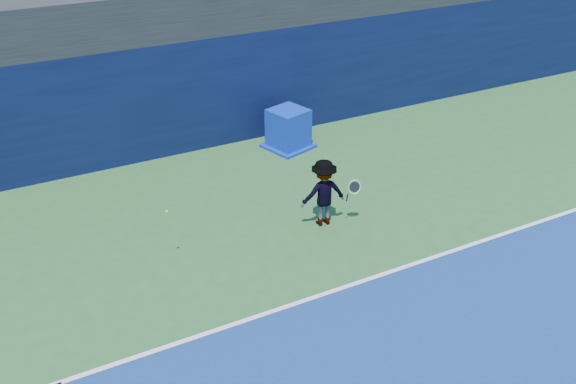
# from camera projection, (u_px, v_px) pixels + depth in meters

# --- Properties ---
(baseline) EXTENTS (24.00, 0.10, 0.01)m
(baseline) POSITION_uv_depth(u_px,v_px,m) (333.00, 291.00, 12.01)
(baseline) COLOR white
(baseline) RESTS_ON ground
(stadium_band) EXTENTS (36.00, 3.00, 1.20)m
(stadium_band) POSITION_uv_depth(u_px,v_px,m) (170.00, 4.00, 16.85)
(stadium_band) COLOR black
(stadium_band) RESTS_ON back_wall_assembly
(back_wall_assembly) EXTENTS (36.00, 1.03, 3.00)m
(back_wall_assembly) POSITION_uv_depth(u_px,v_px,m) (189.00, 92.00, 17.10)
(back_wall_assembly) COLOR #091134
(back_wall_assembly) RESTS_ON ground
(equipment_cart) EXTENTS (1.41, 1.41, 1.09)m
(equipment_cart) POSITION_uv_depth(u_px,v_px,m) (288.00, 130.00, 17.37)
(equipment_cart) COLOR #0C29AD
(equipment_cart) RESTS_ON ground
(tennis_player) EXTENTS (1.26, 0.73, 1.53)m
(tennis_player) POSITION_uv_depth(u_px,v_px,m) (324.00, 193.00, 13.78)
(tennis_player) COLOR white
(tennis_player) RESTS_ON ground
(tennis_ball) EXTENTS (0.06, 0.06, 0.06)m
(tennis_ball) POSITION_uv_depth(u_px,v_px,m) (167.00, 211.00, 12.33)
(tennis_ball) COLOR #C7DF18
(tennis_ball) RESTS_ON ground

